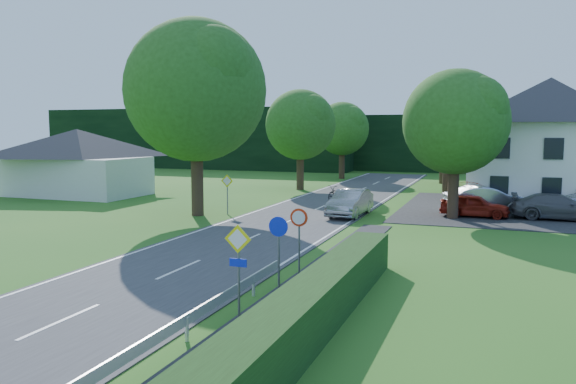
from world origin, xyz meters
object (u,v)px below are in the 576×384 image
at_px(parked_car_red, 475,206).
at_px(parasol, 467,196).
at_px(parked_car_grey, 558,207).
at_px(parked_car_silver_a, 485,199).
at_px(streetlight, 450,141).
at_px(motorcycle, 337,193).
at_px(moving_car, 350,203).

bearing_deg(parked_car_red, parasol, 14.53).
bearing_deg(parasol, parked_car_red, -76.55).
height_order(parked_car_grey, parasol, parasol).
bearing_deg(parked_car_silver_a, streetlight, 93.69).
relative_size(streetlight, parked_car_grey, 1.59).
bearing_deg(motorcycle, parked_car_silver_a, 3.03).
bearing_deg(parked_car_red, moving_car, 107.79).
relative_size(parked_car_silver_a, parked_car_grey, 0.99).
height_order(moving_car, parasol, parasol).
bearing_deg(parked_car_grey, streetlight, 84.84).
relative_size(moving_car, parked_car_red, 1.22).
distance_m(parked_car_silver_a, parasol, 1.14).
xyz_separation_m(parked_car_grey, parasol, (-5.07, 1.70, 0.25)).
distance_m(parked_car_red, parasol, 2.41).
height_order(streetlight, parked_car_silver_a, streetlight).
distance_m(motorcycle, parked_car_silver_a, 10.43).
bearing_deg(moving_car, parasol, 36.92).
bearing_deg(parked_car_silver_a, motorcycle, 55.59).
bearing_deg(moving_car, motorcycle, 114.02).
height_order(motorcycle, parasol, parasol).
bearing_deg(parasol, parked_car_grey, -18.50).
xyz_separation_m(parked_car_red, parked_car_grey, (4.51, 0.62, 0.06)).
bearing_deg(parked_car_silver_a, parked_car_red, 144.15).
xyz_separation_m(streetlight, parked_car_silver_a, (2.17, 1.00, -3.60)).
height_order(streetlight, parked_car_red, streetlight).
bearing_deg(parasol, streetlight, -131.11).
relative_size(moving_car, parked_car_silver_a, 0.96).
relative_size(moving_car, parasol, 2.19).
xyz_separation_m(streetlight, parked_car_grey, (6.12, -0.49, -3.70)).
xyz_separation_m(streetlight, moving_car, (-5.36, -3.20, -3.64)).
xyz_separation_m(motorcycle, parked_car_silver_a, (10.15, -2.40, 0.25)).
distance_m(motorcycle, parked_car_grey, 14.63).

